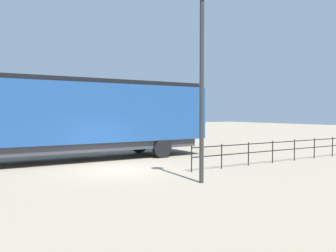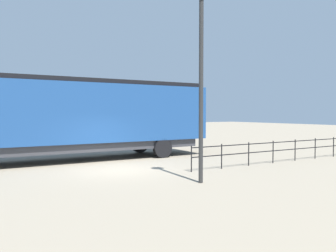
# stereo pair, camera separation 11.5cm
# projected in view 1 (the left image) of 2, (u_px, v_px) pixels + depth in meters

# --- Properties ---
(ground_plane) EXTENTS (120.00, 120.00, 0.00)m
(ground_plane) POSITION_uv_depth(u_px,v_px,m) (119.00, 170.00, 15.20)
(ground_plane) COLOR gray
(locomotive) EXTENTS (3.19, 16.34, 4.30)m
(locomotive) POSITION_uv_depth(u_px,v_px,m) (70.00, 115.00, 18.01)
(locomotive) COLOR navy
(locomotive) RESTS_ON ground_plane
(lamp_post) EXTENTS (0.59, 0.59, 7.26)m
(lamp_post) POSITION_uv_depth(u_px,v_px,m) (202.00, 35.00, 12.23)
(lamp_post) COLOR #2D2D2D
(lamp_post) RESTS_ON ground_plane
(platform_fence) EXTENTS (0.05, 11.74, 1.13)m
(platform_fence) POSITION_uv_depth(u_px,v_px,m) (284.00, 148.00, 17.72)
(platform_fence) COLOR black
(platform_fence) RESTS_ON ground_plane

